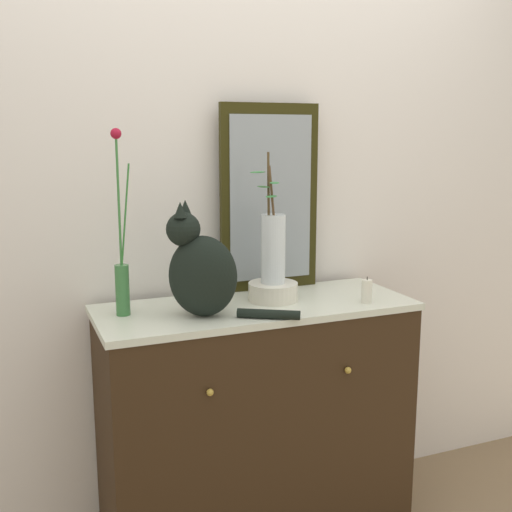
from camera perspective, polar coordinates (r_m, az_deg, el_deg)
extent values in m
cube|color=silver|center=(2.51, -2.62, 5.07)|extent=(4.40, 0.08, 2.60)
cube|color=#312011|center=(2.47, 0.00, -15.35)|extent=(1.14, 0.44, 0.92)
cube|color=beige|center=(2.30, 0.00, -4.71)|extent=(1.16, 0.45, 0.02)
sphere|color=#B79338|center=(2.08, -4.20, -12.28)|extent=(0.02, 0.02, 0.02)
sphere|color=#B79338|center=(2.27, 8.38, -10.24)|extent=(0.02, 0.02, 0.02)
cube|color=black|center=(2.47, 1.24, 5.30)|extent=(0.41, 0.03, 0.73)
cube|color=gray|center=(2.46, 1.38, 5.27)|extent=(0.34, 0.01, 0.64)
ellipsoid|color=black|center=(2.13, -4.86, -1.85)|extent=(0.28, 0.25, 0.28)
sphere|color=black|center=(2.11, -6.64, 2.43)|extent=(0.12, 0.12, 0.12)
cone|color=black|center=(2.07, -6.91, 4.21)|extent=(0.04, 0.04, 0.05)
cone|color=black|center=(2.13, -6.46, 4.41)|extent=(0.04, 0.04, 0.05)
cylinder|color=black|center=(2.12, 1.15, -5.31)|extent=(0.20, 0.14, 0.03)
cylinder|color=#367039|center=(2.19, -12.06, -3.05)|extent=(0.05, 0.05, 0.18)
cylinder|color=#387637|center=(2.14, -12.38, 4.71)|extent=(0.01, 0.01, 0.42)
sphere|color=maroon|center=(2.13, -12.63, 10.82)|extent=(0.04, 0.04, 0.04)
cylinder|color=#30742E|center=(2.15, -11.81, 3.71)|extent=(0.04, 0.01, 0.34)
cylinder|color=silver|center=(2.34, 1.56, -3.25)|extent=(0.19, 0.19, 0.07)
cylinder|color=silver|center=(2.31, 1.58, 0.64)|extent=(0.09, 0.09, 0.26)
cylinder|color=#49381F|center=(2.28, 1.15, 5.33)|extent=(0.02, 0.05, 0.33)
ellipsoid|color=#396F38|center=(2.29, 0.71, 6.32)|extent=(0.05, 0.08, 0.01)
ellipsoid|color=#357C3D|center=(2.25, 0.17, 7.64)|extent=(0.08, 0.06, 0.01)
cylinder|color=#4F3923|center=(2.27, 1.54, 4.69)|extent=(0.03, 0.02, 0.28)
ellipsoid|color=#347B3B|center=(2.24, 1.40, 5.44)|extent=(0.07, 0.08, 0.01)
ellipsoid|color=#367A40|center=(2.25, 1.71, 6.67)|extent=(0.06, 0.08, 0.01)
cylinder|color=silver|center=(2.34, 10.05, -3.19)|extent=(0.04, 0.04, 0.09)
cylinder|color=black|center=(2.33, 10.09, -2.01)|extent=(0.00, 0.00, 0.01)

